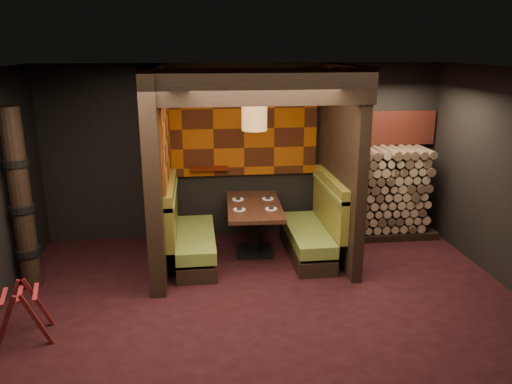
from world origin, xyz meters
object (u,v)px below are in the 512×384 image
object	(u,v)px
booth_bench_right	(314,231)
firewood_stack	(384,193)
totem_column	(21,202)
luggage_rack	(22,312)
booth_bench_left	(189,236)
dining_table	(254,219)
pendant_lamp	(254,115)

from	to	relation	value
booth_bench_right	firewood_stack	world-z (taller)	firewood_stack
booth_bench_right	totem_column	distance (m)	4.10
luggage_rack	booth_bench_right	bearing A→B (deg)	26.79
booth_bench_right	firewood_stack	size ratio (longest dim) A/B	0.92
luggage_rack	totem_column	world-z (taller)	totem_column
booth_bench_left	firewood_stack	world-z (taller)	firewood_stack
dining_table	totem_column	xyz separation A→B (m)	(-3.09, -0.76, 0.63)
pendant_lamp	totem_column	distance (m)	3.32
dining_table	firewood_stack	size ratio (longest dim) A/B	0.88
pendant_lamp	firewood_stack	distance (m)	2.70
dining_table	firewood_stack	bearing A→B (deg)	12.24
pendant_lamp	firewood_stack	size ratio (longest dim) A/B	0.53
luggage_rack	firewood_stack	bearing A→B (deg)	26.94
booth_bench_right	luggage_rack	xyz separation A→B (m)	(-3.67, -1.85, -0.07)
luggage_rack	firewood_stack	distance (m)	5.65
booth_bench_right	luggage_rack	bearing A→B (deg)	-153.21
dining_table	pendant_lamp	xyz separation A→B (m)	(0.00, -0.05, 1.60)
luggage_rack	booth_bench_left	bearing A→B (deg)	46.18
booth_bench_left	luggage_rack	world-z (taller)	booth_bench_left
booth_bench_left	booth_bench_right	distance (m)	1.89
booth_bench_right	dining_table	distance (m)	0.93
booth_bench_right	luggage_rack	world-z (taller)	booth_bench_right
pendant_lamp	luggage_rack	world-z (taller)	pendant_lamp
pendant_lamp	dining_table	bearing A→B (deg)	90.00
booth_bench_right	firewood_stack	xyz separation A→B (m)	(1.35, 0.70, 0.35)
dining_table	luggage_rack	world-z (taller)	dining_table
firewood_stack	booth_bench_left	bearing A→B (deg)	-167.83
pendant_lamp	luggage_rack	bearing A→B (deg)	-144.04
booth_bench_left	dining_table	xyz separation A→B (m)	(1.00, 0.21, 0.15)
booth_bench_left	pendant_lamp	distance (m)	2.03
booth_bench_left	totem_column	distance (m)	2.30
pendant_lamp	firewood_stack	world-z (taller)	pendant_lamp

